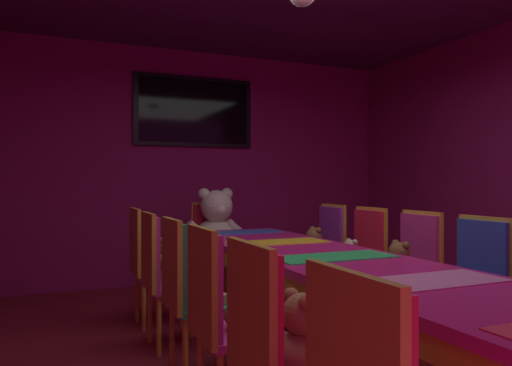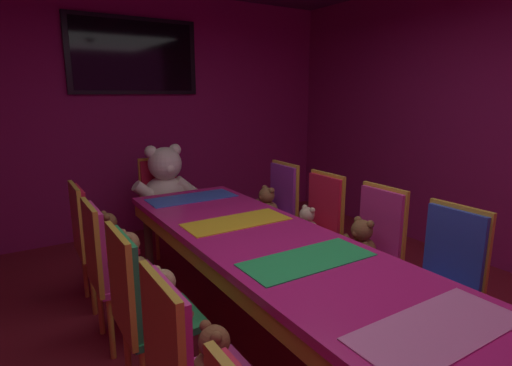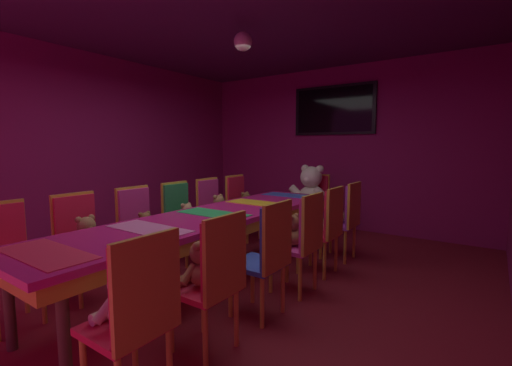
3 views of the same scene
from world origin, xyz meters
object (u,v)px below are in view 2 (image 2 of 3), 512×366
teddy_left_5 (109,232)px  chair_right_3 (375,238)px  king_teddy_bear (166,183)px  wall_tv (134,56)px  chair_right_5 (278,202)px  teddy_right_3 (361,243)px  teddy_right_4 (306,224)px  throne_chair (161,194)px  chair_left_2 (183,365)px  teddy_left_2 (216,358)px  teddy_left_3 (164,296)px  chair_left_5 (90,233)px  chair_left_4 (106,261)px  teddy_right_5 (266,205)px  banquet_table (307,274)px  teddy_left_4 (129,257)px  chair_right_4 (319,218)px  chair_right_2 (447,268)px  chair_left_3 (138,300)px

teddy_left_5 → chair_right_3: chair_right_3 is taller
king_teddy_bear → wall_tv: size_ratio=0.50×
chair_right_5 → teddy_right_3: bearing=84.0°
teddy_right_4 → throne_chair: size_ratio=0.28×
chair_left_2 → teddy_right_4: 1.99m
teddy_left_2 → chair_right_3: 1.72m
chair_left_2 → teddy_left_5: bearing=86.0°
teddy_left_3 → chair_left_5: bearing=97.3°
chair_left_4 → teddy_right_5: 1.71m
chair_left_2 → teddy_left_3: (0.14, 0.61, -0.02)m
banquet_table → teddy_left_4: (-0.74, 0.94, -0.07)m
chair_left_4 → chair_right_4: same height
chair_left_5 → teddy_right_5: 1.60m
chair_left_2 → chair_right_3: 1.85m
chair_right_3 → chair_left_2: bearing=18.7°
chair_right_3 → throne_chair: (-0.89, 2.13, 0.00)m
chair_right_2 → teddy_right_5: (-0.14, 1.81, -0.00)m
teddy_left_3 → chair_left_4: 0.64m
chair_right_3 → king_teddy_bear: size_ratio=1.37×
chair_left_2 → chair_left_3: size_ratio=1.00×
chair_left_4 → king_teddy_bear: size_ratio=1.37×
chair_left_3 → teddy_left_3: bearing=0.0°
king_teddy_bear → chair_left_3: bearing=-24.1°
chair_left_5 → teddy_right_4: size_ratio=3.53×
teddy_right_4 → teddy_right_5: (-0.00, 0.61, 0.02)m
chair_left_2 → teddy_right_3: size_ratio=2.97×
banquet_table → king_teddy_bear: bearing=90.0°
chair_left_2 → teddy_right_5: 2.40m
banquet_table → teddy_left_3: bearing=155.8°
wall_tv → teddy_left_3: bearing=-104.5°
banquet_table → king_teddy_bear: (0.00, 2.26, 0.09)m
teddy_left_5 → chair_right_5: chair_right_5 is taller
chair_left_2 → chair_left_5: bearing=90.5°
teddy_right_5 → chair_left_2: bearing=48.6°
chair_left_3 → chair_right_4: (1.73, 0.58, 0.00)m
teddy_left_2 → teddy_left_3: 0.61m
teddy_left_2 → chair_right_4: (1.59, 1.19, 0.02)m
chair_left_2 → throne_chair: size_ratio=1.00×
chair_left_3 → chair_right_3: 1.75m
chair_right_3 → teddy_left_4: bearing=-21.3°
chair_right_5 → teddy_left_2: bearing=48.6°
chair_right_2 → teddy_right_3: size_ratio=2.97×
chair_right_3 → teddy_right_4: size_ratio=3.53×
chair_left_2 → teddy_left_5: chair_left_2 is taller
chair_left_4 → teddy_right_3: chair_left_4 is taller
chair_right_5 → teddy_right_4: bearing=76.8°
teddy_left_2 → teddy_right_5: size_ratio=0.86×
teddy_right_3 → king_teddy_bear: (-0.74, 1.96, 0.16)m
chair_left_2 → chair_left_4: (-0.02, 1.23, 0.00)m
chair_left_4 → teddy_right_5: size_ratio=2.97×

